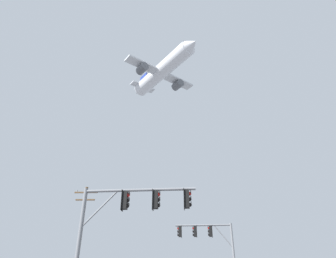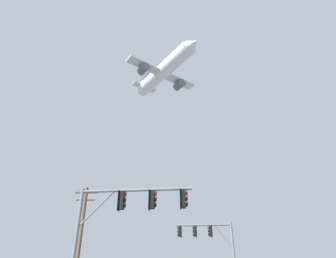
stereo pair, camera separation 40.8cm
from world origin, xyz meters
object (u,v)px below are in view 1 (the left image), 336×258
signal_pole_far (209,239)px  utility_pole (81,235)px  airplane (162,71)px  signal_pole_near (128,212)px

signal_pole_far → utility_pole: 11.39m
utility_pole → airplane: airplane is taller
signal_pole_far → airplane: (-5.28, 17.88, 33.29)m
signal_pole_far → airplane: size_ratio=0.34×
signal_pole_far → airplane: 38.15m
signal_pole_far → airplane: airplane is taller
signal_pole_near → utility_pole: utility_pole is taller
utility_pole → airplane: (6.10, 18.16, 32.90)m
signal_pole_far → utility_pole: size_ratio=0.64×
signal_pole_near → utility_pole: (-6.08, 11.89, 0.48)m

